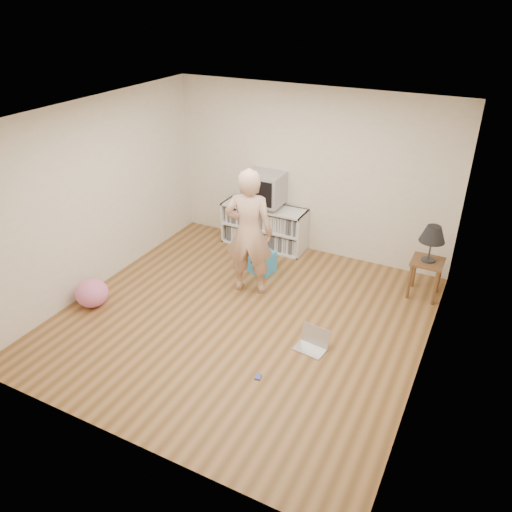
{
  "coord_description": "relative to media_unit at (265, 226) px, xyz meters",
  "views": [
    {
      "loc": [
        2.59,
        -4.68,
        3.82
      ],
      "look_at": [
        0.01,
        0.4,
        0.74
      ],
      "focal_mm": 35.0,
      "sensor_mm": 36.0,
      "label": 1
    }
  ],
  "objects": [
    {
      "name": "plush_blue",
      "position": [
        0.35,
        -0.82,
        -0.18
      ],
      "size": [
        0.4,
        0.35,
        0.41
      ],
      "rotation": [
        0.0,
        0.0,
        -0.17
      ],
      "color": "#31A1FF",
      "rests_on": "ground"
    },
    {
      "name": "playing_cards",
      "position": [
        1.36,
        -2.94,
        -0.34
      ],
      "size": [
        0.08,
        0.1,
        0.02
      ],
      "primitive_type": "cube",
      "rotation": [
        0.0,
        0.0,
        0.17
      ],
      "color": "#4351B3",
      "rests_on": "ground"
    },
    {
      "name": "crt_tv",
      "position": [
        0.0,
        -0.02,
        0.67
      ],
      "size": [
        0.6,
        0.53,
        0.5
      ],
      "color": "#A0A0A5",
      "rests_on": "dvd_deck"
    },
    {
      "name": "plush_pink",
      "position": [
        -1.29,
        -2.66,
        -0.16
      ],
      "size": [
        0.55,
        0.55,
        0.37
      ],
      "primitive_type": "ellipsoid",
      "rotation": [
        0.0,
        0.0,
        0.3
      ],
      "color": "pink",
      "rests_on": "ground"
    },
    {
      "name": "laptop",
      "position": [
        1.7,
        -2.16,
        -0.28
      ],
      "size": [
        0.39,
        0.33,
        0.25
      ],
      "rotation": [
        0.0,
        0.0,
        -0.13
      ],
      "color": "silver",
      "rests_on": "ground"
    },
    {
      "name": "side_table",
      "position": [
        2.65,
        -0.39,
        0.07
      ],
      "size": [
        0.42,
        0.42,
        0.55
      ],
      "color": "brown",
      "rests_on": "ground"
    },
    {
      "name": "ceiling",
      "position": [
        0.66,
        -2.04,
        2.25
      ],
      "size": [
        4.5,
        4.5,
        0.01
      ],
      "primitive_type": "cube",
      "color": "white",
      "rests_on": "walls"
    },
    {
      "name": "dvd_deck",
      "position": [
        0.0,
        -0.02,
        0.39
      ],
      "size": [
        0.45,
        0.35,
        0.07
      ],
      "primitive_type": "cube",
      "color": "gray",
      "rests_on": "media_unit"
    },
    {
      "name": "ground",
      "position": [
        0.66,
        -2.04,
        -0.35
      ],
      "size": [
        4.5,
        4.5,
        0.0
      ],
      "primitive_type": "plane",
      "color": "brown",
      "rests_on": "ground"
    },
    {
      "name": "person",
      "position": [
        0.42,
        -1.35,
        0.55
      ],
      "size": [
        0.75,
        0.59,
        1.8
      ],
      "primitive_type": "imported",
      "rotation": [
        0.0,
        0.0,
        3.41
      ],
      "color": "#D8AB93",
      "rests_on": "ground"
    },
    {
      "name": "media_unit",
      "position": [
        0.0,
        0.0,
        0.0
      ],
      "size": [
        1.4,
        0.45,
        0.7
      ],
      "color": "white",
      "rests_on": "ground"
    },
    {
      "name": "walls",
      "position": [
        0.66,
        -2.04,
        0.95
      ],
      "size": [
        4.52,
        4.52,
        2.6
      ],
      "color": "silver",
      "rests_on": "ground"
    },
    {
      "name": "table_lamp",
      "position": [
        2.65,
        -0.39,
        0.59
      ],
      "size": [
        0.34,
        0.34,
        0.52
      ],
      "color": "#333333",
      "rests_on": "side_table"
    }
  ]
}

